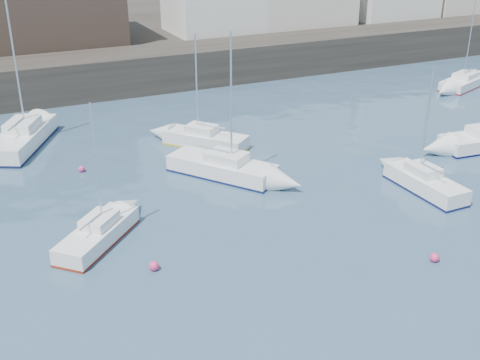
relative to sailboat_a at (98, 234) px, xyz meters
name	(u,v)px	position (x,y,z in m)	size (l,w,h in m)	color
water	(397,360)	(7.00, -11.61, -0.44)	(220.00, 220.00, 0.00)	#2D4760
quay_wall	(118,72)	(7.00, 23.39, 1.06)	(90.00, 5.00, 3.00)	#28231E
land_strip	(74,35)	(7.00, 41.39, 0.96)	(90.00, 32.00, 2.80)	#28231E
sailboat_a	(98,234)	(0.00, 0.00, 0.00)	(4.43, 4.48, 6.21)	white
sailboat_b	(223,167)	(7.79, 4.33, 0.07)	(5.13, 6.11, 7.86)	white
sailboat_c	(425,182)	(16.45, -1.86, 0.05)	(1.62, 4.89, 6.41)	white
sailboat_f	(205,139)	(8.62, 8.91, 0.04)	(4.65, 5.10, 6.82)	white
sailboat_g	(466,81)	(33.21, 12.60, -0.01)	(6.30, 3.94, 7.61)	white
sailboat_h	(22,137)	(-1.52, 13.63, 0.14)	(5.10, 7.13, 8.86)	white
buoy_near	(154,270)	(1.52, -3.15, -0.44)	(0.41, 0.41, 0.41)	#EC3572
buoy_mid	(434,261)	(12.23, -7.42, -0.44)	(0.40, 0.40, 0.40)	#EC3572
buoy_far	(82,172)	(0.92, 8.15, -0.44)	(0.36, 0.36, 0.36)	#EC3572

